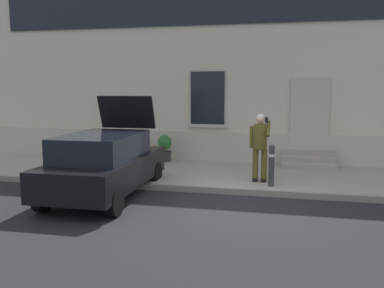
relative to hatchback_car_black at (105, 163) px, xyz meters
The scene contains 11 objects.
ground_plane 2.97m from the hatchback_car_black, ahead, with size 80.00×80.00×0.00m, color #232326.
sidewalk 4.04m from the hatchback_car_black, 43.92° to the left, with size 24.00×3.60×0.15m, color #99968E.
curb_edge 3.08m from the hatchback_car_black, 17.39° to the left, with size 24.00×0.12×0.15m, color gray.
building_facade 6.66m from the hatchback_car_black, 61.35° to the left, with size 24.00×1.52×7.50m.
entrance_stoop 6.35m from the hatchback_car_black, 41.31° to the left, with size 1.62×0.96×0.48m.
hatchback_car_black is the anchor object (origin of this frame).
bollard_near_person 4.00m from the hatchback_car_black, 19.08° to the left, with size 0.15×0.15×1.04m.
bollard_far_left 1.42m from the hatchback_car_black, 66.93° to the left, with size 0.15×0.15×1.04m.
person_on_phone 3.88m from the hatchback_car_black, 26.43° to the left, with size 0.51×0.47×1.75m.
planter_terracotta 4.29m from the hatchback_car_black, 116.58° to the left, with size 0.44×0.44×0.86m.
planter_charcoal 4.06m from the hatchback_car_black, 86.47° to the left, with size 0.44×0.44×0.86m.
Camera 1 is at (1.32, -8.95, 2.60)m, focal length 39.61 mm.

